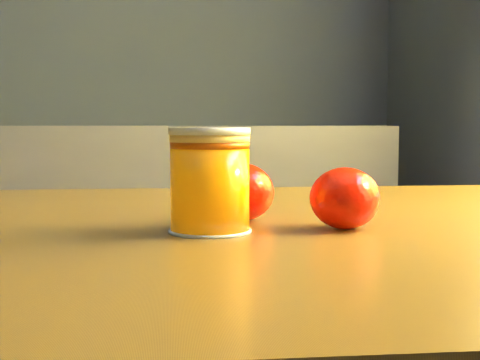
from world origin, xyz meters
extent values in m
cube|color=brown|center=(1.00, -0.02, 0.78)|extent=(1.09, 0.77, 0.04)
cylinder|color=orange|center=(0.95, -0.07, 0.85)|extent=(0.07, 0.07, 0.08)
cylinder|color=#FFCD68|center=(0.95, -0.07, 0.89)|extent=(0.07, 0.07, 0.01)
cylinder|color=silver|center=(0.95, -0.07, 0.89)|extent=(0.07, 0.07, 0.00)
ellipsoid|color=red|center=(0.98, -0.01, 0.83)|extent=(0.09, 0.09, 0.06)
ellipsoid|color=red|center=(1.07, -0.07, 0.83)|extent=(0.07, 0.07, 0.06)
camera|label=1|loc=(0.90, -0.66, 0.90)|focal=50.00mm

